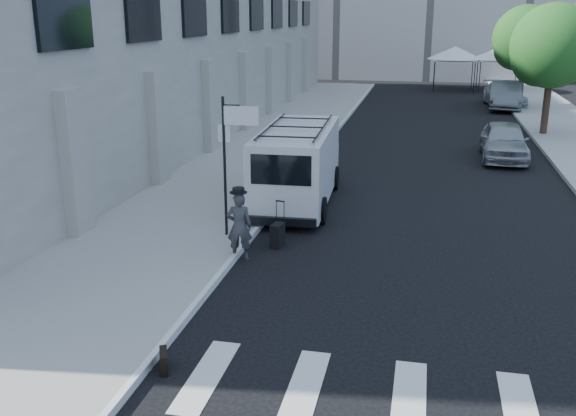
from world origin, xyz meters
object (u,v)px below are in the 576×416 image
at_px(briefcase, 164,361).
at_px(cargo_van, 298,164).
at_px(parked_car_b, 506,95).
at_px(suitcase, 278,235).
at_px(parked_car_c, 504,95).
at_px(parked_car_a, 504,141).
at_px(businessman, 239,226).

height_order(briefcase, cargo_van, cargo_van).
bearing_deg(parked_car_b, suitcase, -101.92).
bearing_deg(parked_car_b, parked_car_c, 93.99).
relative_size(parked_car_a, parked_car_c, 0.87).
relative_size(businessman, suitcase, 1.42).
bearing_deg(briefcase, parked_car_a, 44.49).
bearing_deg(parked_car_a, briefcase, -110.15).
relative_size(briefcase, parked_car_b, 0.09).
height_order(cargo_van, parked_car_a, cargo_van).
relative_size(suitcase, parked_car_c, 0.23).
height_order(suitcase, parked_car_c, parked_car_c).
distance_m(businessman, parked_car_c, 29.37).
bearing_deg(businessman, cargo_van, -105.74).
relative_size(briefcase, parked_car_a, 0.10).
relative_size(cargo_van, parked_car_b, 1.22).
bearing_deg(cargo_van, parked_car_c, 67.64).
height_order(businessman, cargo_van, cargo_van).
xyz_separation_m(businessman, parked_car_b, (8.68, 26.94, 0.02)).
height_order(businessman, briefcase, businessman).
bearing_deg(briefcase, cargo_van, 64.95).
distance_m(briefcase, cargo_van, 10.02).
relative_size(cargo_van, parked_car_a, 1.43).
xyz_separation_m(briefcase, cargo_van, (0.22, 9.97, 1.02)).
height_order(suitcase, parked_car_b, parked_car_b).
bearing_deg(parked_car_c, parked_car_b, -97.75).
bearing_deg(suitcase, parked_car_a, 69.86).
bearing_deg(cargo_van, suitcase, -88.42).
distance_m(cargo_van, parked_car_a, 10.15).
bearing_deg(suitcase, parked_car_c, 82.64).
bearing_deg(parked_car_c, suitcase, -113.03).
height_order(businessman, parked_car_a, businessman).
bearing_deg(parked_car_a, cargo_van, -130.26).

